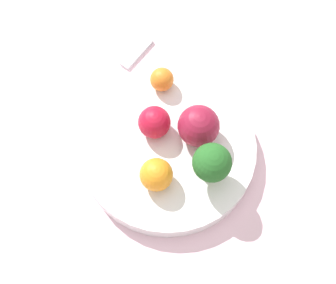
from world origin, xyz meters
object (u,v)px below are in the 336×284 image
object	(u,v)px
apple_green	(199,126)
bowl	(168,149)
apple_red	(154,122)
orange_back	(156,175)
orange_front	(162,79)
broccoli	(212,163)
spoon	(137,53)

from	to	relation	value
apple_green	bowl	bearing A→B (deg)	133.70
apple_red	orange_back	xyz separation A→B (m)	(-0.07, -0.03, -0.00)
orange_back	apple_green	bearing A→B (deg)	-16.71
apple_green	orange_front	size ratio (longest dim) A/B	1.67
broccoli	apple_green	size ratio (longest dim) A/B	1.21
broccoli	apple_red	xyz separation A→B (m)	(0.03, 0.10, -0.02)
broccoli	apple_red	bearing A→B (deg)	71.10
orange_back	apple_red	bearing A→B (deg)	25.83
apple_green	broccoli	bearing A→B (deg)	-142.81
apple_red	broccoli	bearing A→B (deg)	-108.90
apple_red	orange_front	distance (m)	0.07
spoon	bowl	bearing A→B (deg)	-140.61
apple_red	orange_back	world-z (taller)	same
orange_front	orange_back	xyz separation A→B (m)	(-0.14, -0.05, 0.00)
orange_back	spoon	size ratio (longest dim) A/B	0.65
apple_green	orange_back	distance (m)	0.09
apple_green	orange_back	xyz separation A→B (m)	(-0.09, 0.03, -0.01)
broccoli	orange_back	xyz separation A→B (m)	(-0.04, 0.06, -0.02)
bowl	orange_front	size ratio (longest dim) A/B	7.16
broccoli	orange_front	xyz separation A→B (m)	(0.10, 0.12, -0.02)
bowl	spoon	world-z (taller)	bowl
apple_red	bowl	bearing A→B (deg)	-118.72
spoon	orange_back	bearing A→B (deg)	-148.01
apple_green	orange_back	world-z (taller)	apple_green
apple_red	apple_green	world-z (taller)	apple_green
orange_front	orange_back	world-z (taller)	orange_back
bowl	apple_red	distance (m)	0.05
bowl	orange_back	xyz separation A→B (m)	(-0.05, -0.01, 0.04)
spoon	apple_red	bearing A→B (deg)	-144.91
bowl	apple_green	bearing A→B (deg)	-46.30
orange_front	apple_red	bearing A→B (deg)	-164.50
bowl	apple_red	xyz separation A→B (m)	(0.01, 0.03, 0.04)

